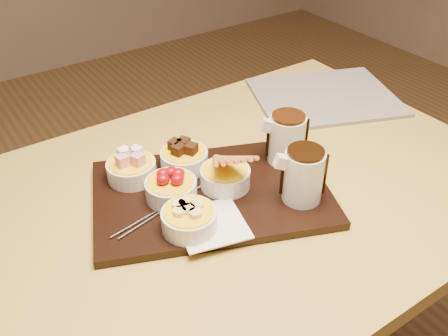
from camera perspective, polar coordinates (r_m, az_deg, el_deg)
dining_table at (r=1.08m, az=0.39°, el=-6.86°), size 1.20×0.80×0.75m
serving_board at (r=0.99m, az=-1.43°, el=-2.96°), size 0.54×0.45×0.02m
napkin at (r=0.91m, az=-1.46°, el=-6.44°), size 0.15×0.15×0.00m
bowl_marshmallows at (r=1.03m, az=-10.51°, el=-0.25°), size 0.10×0.10×0.04m
bowl_cake at (r=1.04m, az=-4.56°, el=0.97°), size 0.10×0.10×0.04m
bowl_strawberries at (r=0.96m, az=-6.07°, el=-2.45°), size 0.10×0.10×0.04m
bowl_biscotti at (r=0.99m, az=0.14°, el=-1.11°), size 0.10×0.10×0.04m
bowl_bananas at (r=0.89m, az=-4.01°, el=-5.96°), size 0.10×0.10×0.04m
pitcher_dark_chocolate at (r=0.95m, az=9.04°, el=-0.92°), size 0.10×0.10×0.10m
pitcher_milk_chocolate at (r=1.05m, az=7.18°, el=3.26°), size 0.10×0.10×0.10m
fondue_skewers at (r=0.95m, az=-6.41°, el=-4.16°), size 0.07×0.26×0.01m
newspaper at (r=1.38m, az=11.45°, el=7.96°), size 0.45×0.41×0.01m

